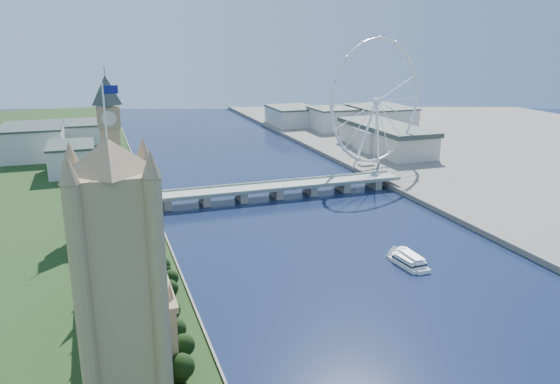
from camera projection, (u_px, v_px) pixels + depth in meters
name	position (u px, v px, depth m)	size (l,w,h in m)	color
tree_row	(190.00, 372.00, 200.45)	(8.99, 200.99, 20.67)	black
victoria_tower	(119.00, 279.00, 171.00)	(28.16, 28.16, 112.00)	tan
parliament_range	(126.00, 251.00, 287.59)	(24.00, 200.00, 70.00)	tan
big_ben	(109.00, 129.00, 372.52)	(20.02, 20.02, 110.00)	tan
westminster_bridge	(276.00, 189.00, 449.22)	(220.00, 22.00, 9.50)	gray
london_eye	(377.00, 102.00, 520.27)	(113.60, 39.12, 124.30)	silver
county_hall	(385.00, 152.00, 624.20)	(54.00, 144.00, 35.00)	beige
city_skyline	(240.00, 127.00, 695.05)	(505.00, 280.00, 32.00)	beige
tour_boat_near	(410.00, 264.00, 317.11)	(8.41, 32.77, 7.27)	white
tour_boat_far	(405.00, 266.00, 314.80)	(6.94, 27.28, 6.00)	white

